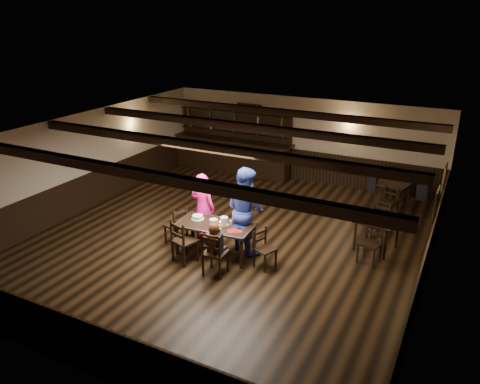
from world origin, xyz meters
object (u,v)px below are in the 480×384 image
at_px(chair_near_right, 213,251).
at_px(chair_near_left, 181,238).
at_px(dining_table, 215,227).
at_px(man_blue, 245,209).
at_px(woman_pink, 203,207).
at_px(bar_counter, 233,151).
at_px(cake, 198,217).

bearing_deg(chair_near_right, chair_near_left, 169.90).
distance_m(dining_table, chair_near_left, 0.83).
xyz_separation_m(chair_near_left, man_blue, (0.96, 1.21, 0.41)).
xyz_separation_m(woman_pink, bar_counter, (-1.83, 4.98, -0.13)).
xyz_separation_m(dining_table, chair_near_right, (0.43, -0.84, -0.10)).
bearing_deg(bar_counter, chair_near_right, -65.37).
bearing_deg(cake, chair_near_right, -43.98).
bearing_deg(dining_table, woman_pink, 141.36).
height_order(chair_near_left, chair_near_right, chair_near_left).
bearing_deg(chair_near_left, chair_near_right, -10.10).
bearing_deg(man_blue, chair_near_left, 74.73).
distance_m(dining_table, cake, 0.52).
height_order(chair_near_right, man_blue, man_blue).
distance_m(chair_near_right, bar_counter, 6.96).
height_order(chair_near_left, woman_pink, woman_pink).
distance_m(chair_near_left, cake, 0.77).
xyz_separation_m(chair_near_left, cake, (-0.04, 0.74, 0.20)).
distance_m(man_blue, bar_counter, 5.79).
xyz_separation_m(chair_near_right, cake, (-0.93, 0.90, 0.21)).
xyz_separation_m(dining_table, chair_near_left, (-0.46, -0.68, -0.09)).
distance_m(chair_near_left, woman_pink, 1.23).
height_order(man_blue, cake, man_blue).
relative_size(chair_near_right, woman_pink, 0.58).
xyz_separation_m(chair_near_right, man_blue, (0.06, 1.36, 0.43)).
bearing_deg(man_blue, chair_near_right, 110.59).
distance_m(dining_table, chair_near_right, 0.95).
height_order(man_blue, bar_counter, bar_counter).
bearing_deg(chair_near_right, cake, 136.02).
xyz_separation_m(dining_table, woman_pink, (-0.64, 0.51, 0.17)).
height_order(dining_table, woman_pink, woman_pink).
xyz_separation_m(chair_near_left, bar_counter, (-2.01, 6.17, 0.13)).
bearing_deg(cake, man_blue, 25.01).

